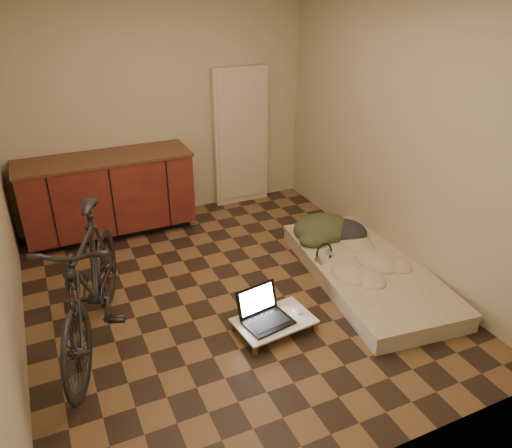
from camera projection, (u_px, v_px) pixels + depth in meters
name	position (u px, v px, depth m)	size (l,w,h in m)	color
room_shell	(226.00, 160.00, 4.05)	(3.50, 4.00, 2.60)	brown
cabinets	(108.00, 195.00, 5.53)	(1.84, 0.62, 0.91)	black
appliance_panel	(240.00, 137.00, 6.18)	(0.70, 0.10, 1.70)	beige
bicycle	(89.00, 277.00, 3.76)	(0.55, 1.87, 1.21)	black
futon	(367.00, 272.00, 4.81)	(1.21, 2.13, 0.17)	beige
clothing_pile	(330.00, 222.00, 5.27)	(0.68, 0.56, 0.27)	#343E24
headphones	(324.00, 252.00, 4.82)	(0.23, 0.21, 0.15)	black
lap_desk	(274.00, 321.00, 4.11)	(0.68, 0.47, 0.11)	brown
laptop	(264.00, 315.00, 4.08)	(0.43, 0.40, 0.26)	black
mouse	(297.00, 311.00, 4.18)	(0.06, 0.10, 0.03)	white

